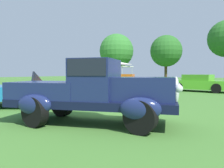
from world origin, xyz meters
name	(u,v)px	position (x,y,z in m)	size (l,w,h in m)	color
ground_plane	(93,119)	(0.00, 0.00, 0.00)	(120.00, 120.00, 0.00)	#42752D
feature_pickup_truck	(93,91)	(0.38, -0.50, 0.87)	(4.61, 2.80, 1.70)	black
neighbor_convertible	(35,92)	(-3.32, 0.58, 0.58)	(4.71, 3.74, 1.40)	#1E7AB7
show_car_burgundy	(87,80)	(-10.89, 13.27, 0.60)	(4.59, 1.85, 1.22)	maroon
show_car_orange	(125,81)	(-6.11, 12.96, 0.60)	(4.58, 2.88, 1.22)	orange
show_car_lime	(200,83)	(0.77, 11.61, 0.60)	(4.44, 2.22, 1.22)	#60C62D
spectator_between_cars	(94,78)	(-7.29, 9.72, 0.91)	(0.46, 0.37, 1.69)	#7F7056
canopy_tent_left_field	(119,64)	(-9.93, 18.30, 2.42)	(2.70, 2.70, 2.71)	#B7B7BC
treeline_far_left	(116,51)	(-16.42, 28.53, 5.20)	(5.99, 5.99, 8.21)	#47331E
treeline_mid_left	(166,51)	(-7.88, 29.90, 4.85)	(5.10, 5.10, 7.41)	#47331E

